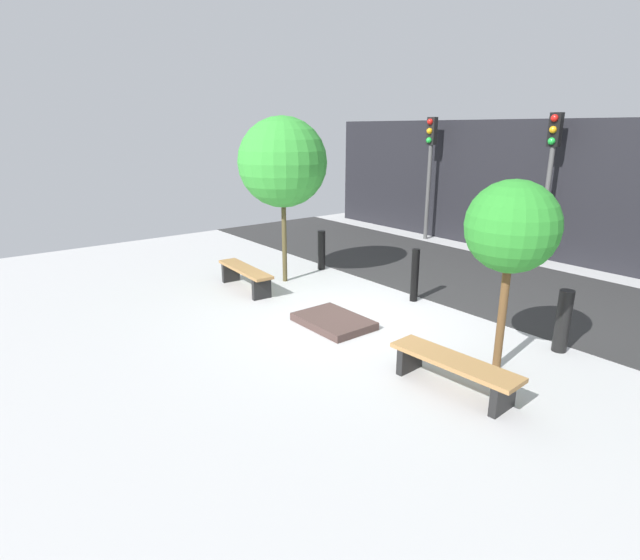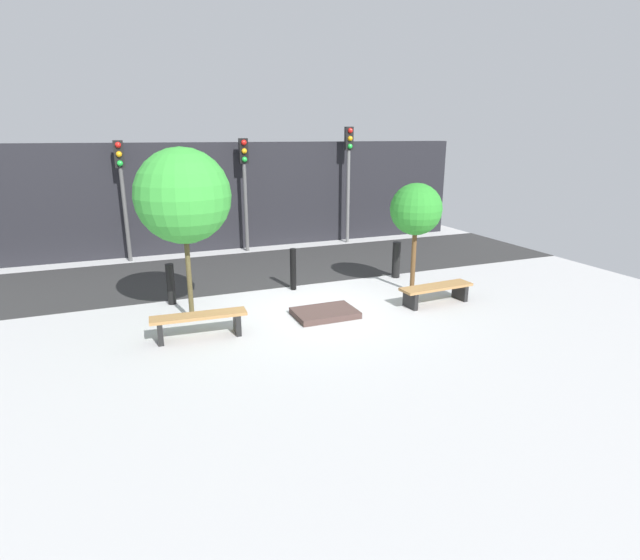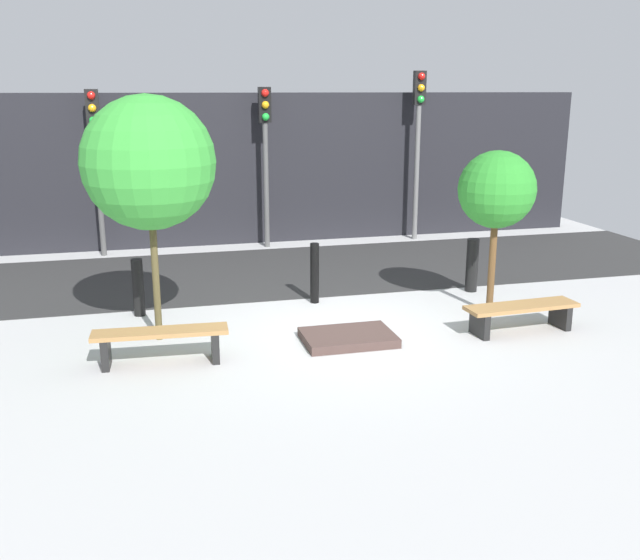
% 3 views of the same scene
% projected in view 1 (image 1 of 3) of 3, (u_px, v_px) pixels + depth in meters
% --- Properties ---
extents(ground_plane, '(18.00, 18.00, 0.00)m').
position_uv_depth(ground_plane, '(352.00, 319.00, 8.99)').
color(ground_plane, '#B4B4B4').
extents(road_strip, '(18.00, 4.15, 0.01)m').
position_uv_depth(road_strip, '(482.00, 280.00, 11.32)').
color(road_strip, '#2E2E2E').
rests_on(road_strip, ground).
extents(building_facade, '(16.20, 0.50, 3.53)m').
position_uv_depth(building_facade, '(562.00, 191.00, 12.64)').
color(building_facade, black).
rests_on(building_facade, ground).
extents(bench_left, '(1.83, 0.50, 0.48)m').
position_uv_depth(bench_left, '(245.00, 274.00, 10.54)').
color(bench_left, black).
rests_on(bench_left, ground).
extents(bench_right, '(1.80, 0.57, 0.43)m').
position_uv_depth(bench_right, '(453.00, 368.00, 6.49)').
color(bench_right, black).
rests_on(bench_right, ground).
extents(planter_bed, '(1.33, 0.93, 0.13)m').
position_uv_depth(planter_bed, '(333.00, 321.00, 8.71)').
color(planter_bed, '#483530').
rests_on(planter_bed, ground).
extents(tree_behind_left_bench, '(1.89, 1.89, 3.56)m').
position_uv_depth(tree_behind_left_bench, '(283.00, 163.00, 10.48)').
color(tree_behind_left_bench, '#4C4326').
rests_on(tree_behind_left_bench, ground).
extents(tree_behind_right_bench, '(1.24, 1.24, 2.68)m').
position_uv_depth(tree_behind_right_bench, '(512.00, 228.00, 6.59)').
color(tree_behind_right_bench, brown).
rests_on(tree_behind_right_bench, ground).
extents(bollard_far_left, '(0.19, 0.19, 0.95)m').
position_uv_depth(bollard_far_left, '(321.00, 250.00, 12.05)').
color(bollard_far_left, black).
rests_on(bollard_far_left, ground).
extents(bollard_left, '(0.15, 0.15, 1.06)m').
position_uv_depth(bollard_left, '(415.00, 275.00, 9.80)').
color(bollard_left, black).
rests_on(bollard_left, ground).
extents(bollard_center, '(0.22, 0.22, 0.98)m').
position_uv_depth(bollard_center, '(563.00, 321.00, 7.58)').
color(bollard_center, black).
rests_on(bollard_center, ground).
extents(traffic_light_west, '(0.28, 0.27, 3.61)m').
position_uv_depth(traffic_light_west, '(430.00, 156.00, 14.78)').
color(traffic_light_west, '#4D4D4D').
rests_on(traffic_light_west, ground).
extents(traffic_light_mid_west, '(0.28, 0.27, 3.65)m').
position_uv_depth(traffic_light_mid_west, '(551.00, 162.00, 11.98)').
color(traffic_light_mid_west, '#515151').
rests_on(traffic_light_mid_west, ground).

